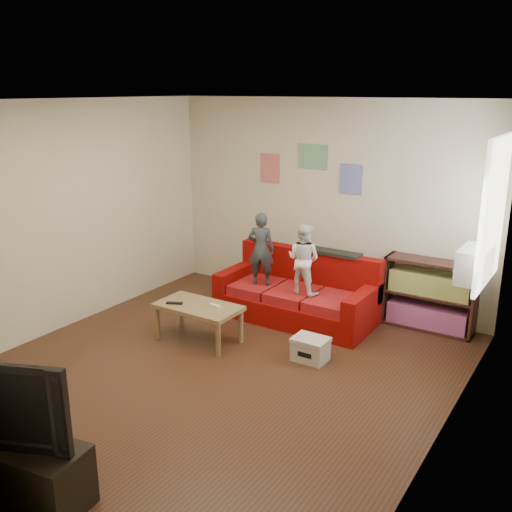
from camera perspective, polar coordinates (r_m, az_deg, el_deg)
The scene contains 17 objects.
room_shell at distance 5.49m, azimuth -4.49°, elevation 1.01°, with size 4.52×5.02×2.72m.
sofa at distance 7.23m, azimuth 4.25°, elevation -4.00°, with size 1.95×0.90×0.86m.
child_a at distance 7.13m, azimuth 0.51°, elevation 0.70°, with size 0.34×0.22×0.93m, color #30383C.
child_b at distance 6.85m, azimuth 4.77°, elevation -0.31°, with size 0.42×0.33×0.86m, color white.
coffee_table at distance 6.57m, azimuth -5.79°, elevation -5.40°, with size 0.97×0.53×0.44m.
remote at distance 6.60m, azimuth -8.16°, elevation -4.68°, with size 0.19×0.05×0.02m, color black.
game_controller at distance 6.46m, azimuth -4.13°, elevation -4.99°, with size 0.14×0.04×0.03m, color silver.
bookshelf at distance 7.16m, azimuth 16.94°, elevation -4.10°, with size 1.07×0.32×0.86m.
window at distance 6.06m, azimuth 22.64°, elevation 4.07°, with size 0.04×1.08×1.48m, color white.
ac_unit at distance 6.22m, azimuth 21.00°, elevation -0.81°, with size 0.28×0.55×0.35m, color #B7B2A3.
artwork_left at distance 7.91m, azimuth 1.39°, elevation 8.75°, with size 0.30×0.01×0.40m, color #D87266.
artwork_center at distance 7.57m, azimuth 5.68°, elevation 9.86°, with size 0.42×0.01×0.32m, color #72B27F.
artwork_right at distance 7.37m, azimuth 9.47°, elevation 7.58°, with size 0.30×0.01×0.38m, color #727FCC.
file_box at distance 6.20m, azimuth 5.47°, elevation -9.23°, with size 0.37×0.28×0.26m.
tv_stand at distance 4.65m, azimuth -23.37°, elevation -18.79°, with size 1.22×0.41×0.46m, color black.
television at distance 4.37m, azimuth -24.21°, elevation -12.82°, with size 1.12×0.15×0.64m, color black.
tissue at distance 6.63m, azimuth 4.59°, elevation -8.12°, with size 0.11×0.11×0.11m, color silver.
Camera 1 is at (3.20, -4.22, 2.81)m, focal length 40.00 mm.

